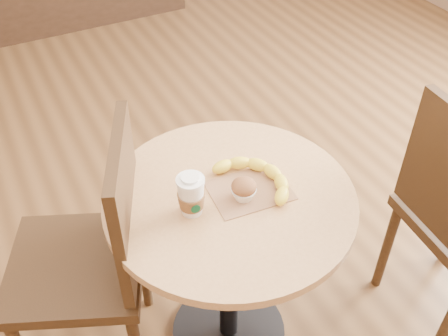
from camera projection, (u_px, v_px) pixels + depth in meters
name	position (u px, v px, depth m)	size (l,w,h in m)	color
cafe_table	(230.00, 238.00, 1.71)	(0.77, 0.77, 0.75)	black
chair_left	(95.00, 254.00, 1.68)	(0.57, 0.57, 0.99)	#382513
kraft_bag	(250.00, 190.00, 1.60)	(0.24, 0.18, 0.00)	#916546
coffee_cup	(191.00, 196.00, 1.49)	(0.08, 0.08, 0.14)	white
muffin	(244.00, 189.00, 1.55)	(0.08, 0.08, 0.07)	white
banana	(256.00, 179.00, 1.60)	(0.20, 0.28, 0.04)	yellow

